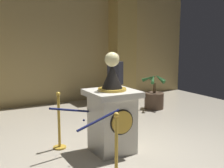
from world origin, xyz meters
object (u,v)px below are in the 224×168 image
Objects in this scene: stanchion_near at (59,129)px; stanchion_far at (116,157)px; bystander_guest at (115,82)px; pedestal_clock at (112,114)px; potted_palm_right at (154,98)px.

stanchion_near reaches higher than stanchion_far.
bystander_guest is at bearing 60.78° from stanchion_far.
pedestal_clock is 1.74× the size of potted_palm_right.
potted_palm_right reaches higher than stanchion_far.
potted_palm_right is at bearing 40.49° from pedestal_clock.
bystander_guest reaches higher than potted_palm_right.
bystander_guest is (1.78, 3.19, 0.51)m from stanchion_far.
stanchion_near is 1.06× the size of stanchion_far.
potted_palm_right is 0.63× the size of bystander_guest.
stanchion_near is at bearing -154.30° from potted_palm_right.
potted_palm_right is at bearing 46.05° from stanchion_far.
bystander_guest is at bearing 38.19° from stanchion_near.
pedestal_clock is at bearing 64.36° from stanchion_far.
pedestal_clock is 1.68× the size of stanchion_near.
potted_palm_right is (3.35, 1.61, -0.06)m from stanchion_near.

